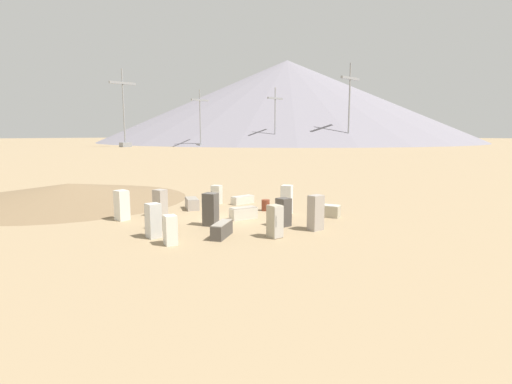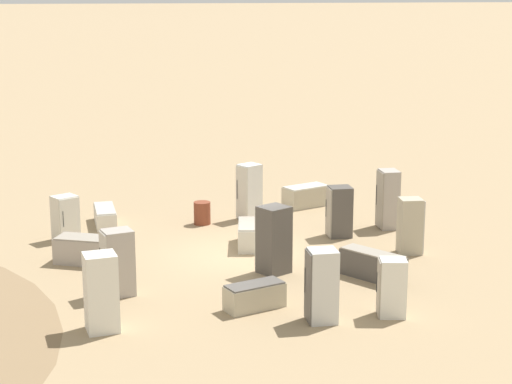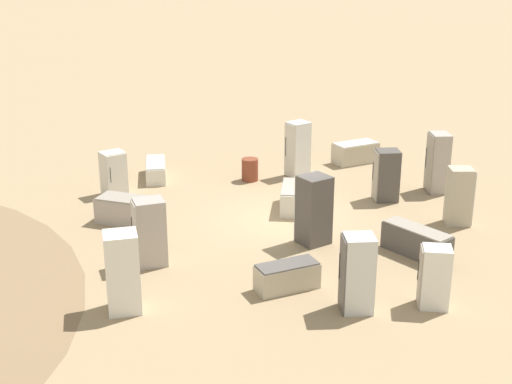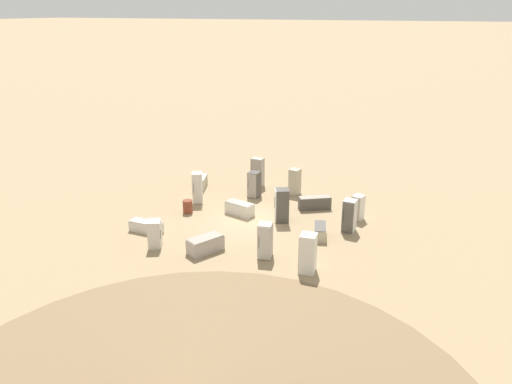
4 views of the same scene
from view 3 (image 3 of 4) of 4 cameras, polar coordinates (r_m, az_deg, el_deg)
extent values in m
plane|color=#9E8460|center=(20.97, 1.88, -2.20)|extent=(1000.00, 1000.00, 0.00)
cube|color=#B2A88E|center=(21.16, 15.92, -0.34)|extent=(0.68, 0.71, 1.68)
cube|color=#BCB7AD|center=(21.26, 16.80, -0.33)|extent=(0.58, 0.11, 1.62)
cylinder|color=#2D2D2D|center=(21.05, 17.06, -0.32)|extent=(0.02, 0.02, 0.59)
cube|color=#4C4742|center=(22.61, 10.43, 1.31)|extent=(0.70, 0.73, 1.63)
cube|color=gray|center=(22.52, 9.52, 1.29)|extent=(0.63, 0.07, 1.56)
cylinder|color=#2D2D2D|center=(22.70, 9.33, 1.67)|extent=(0.02, 0.02, 0.57)
cube|color=#4C4742|center=(18.97, 12.71, -3.95)|extent=(1.91, 1.52, 0.73)
cube|color=gray|center=(18.82, 12.79, -2.88)|extent=(1.83, 1.46, 0.04)
cube|color=beige|center=(21.66, 3.01, -0.50)|extent=(1.79, 1.07, 0.70)
cube|color=gray|center=(21.53, 3.02, 0.43)|extent=(1.72, 1.03, 0.04)
cube|color=white|center=(24.59, 3.38, 3.45)|extent=(0.84, 0.87, 1.91)
cube|color=beige|center=(24.38, 2.73, 3.32)|extent=(0.53, 0.30, 1.83)
cylinder|color=#2D2D2D|center=(24.50, 2.38, 3.64)|extent=(0.02, 0.02, 0.67)
cube|color=#B2A88E|center=(16.83, 2.50, -6.82)|extent=(1.03, 1.61, 0.61)
cube|color=#56514C|center=(16.68, 2.52, -5.81)|extent=(0.99, 1.54, 0.04)
cube|color=#B2A88E|center=(26.41, 7.96, 3.09)|extent=(1.29, 1.79, 0.72)
cube|color=beige|center=(26.30, 8.00, 3.89)|extent=(1.24, 1.72, 0.04)
cube|color=#A89E93|center=(18.01, -8.46, -3.22)|extent=(0.78, 0.85, 1.73)
cube|color=#BCB7AD|center=(17.95, -9.67, -3.37)|extent=(0.61, 0.17, 1.66)
cylinder|color=#2D2D2D|center=(18.12, -9.90, -2.87)|extent=(0.02, 0.02, 0.61)
cube|color=beige|center=(24.72, -8.03, 1.73)|extent=(1.83, 0.67, 0.56)
cube|color=#BCB7AD|center=(24.63, -8.06, 2.39)|extent=(1.76, 0.64, 0.04)
cube|color=#4C4742|center=(19.09, 4.66, -1.45)|extent=(0.98, 0.99, 1.90)
cube|color=silver|center=(19.37, 3.97, -1.12)|extent=(0.36, 0.66, 1.82)
cylinder|color=#2D2D2D|center=(19.51, 4.53, -0.68)|extent=(0.02, 0.02, 0.66)
cube|color=silver|center=(16.37, 14.15, -6.64)|extent=(0.70, 0.74, 1.43)
cube|color=gray|center=(16.33, 12.99, -6.60)|extent=(0.53, 0.17, 1.38)
cylinder|color=#2D2D2D|center=(16.47, 12.85, -6.08)|extent=(0.02, 0.02, 0.50)
cube|color=silver|center=(15.89, -10.64, -6.35)|extent=(0.75, 0.79, 1.85)
cube|color=beige|center=(16.21, -10.72, -5.81)|extent=(0.12, 0.69, 1.78)
cylinder|color=#2D2D2D|center=(16.21, -9.85, -5.39)|extent=(0.02, 0.02, 0.65)
cube|color=beige|center=(23.26, -11.33, 1.50)|extent=(0.86, 0.91, 1.41)
cube|color=silver|center=(22.98, -11.01, 1.30)|extent=(0.36, 0.63, 1.36)
cylinder|color=#2D2D2D|center=(22.84, -11.56, 1.33)|extent=(0.02, 0.02, 0.49)
cube|color=silver|center=(15.82, 8.17, -6.48)|extent=(0.68, 0.69, 1.77)
cube|color=#56514C|center=(15.75, 6.92, -6.54)|extent=(0.62, 0.08, 1.70)
cylinder|color=#2D2D2D|center=(15.91, 6.68, -5.90)|extent=(0.02, 0.02, 0.62)
cube|color=#A89E93|center=(23.71, 14.37, 2.29)|extent=(0.80, 0.62, 1.95)
cube|color=gray|center=(23.62, 13.67, 2.28)|extent=(0.73, 0.09, 1.87)
cylinder|color=#2D2D2D|center=(23.83, 13.44, 2.70)|extent=(0.02, 0.02, 0.68)
cube|color=#A89E93|center=(20.90, -10.22, -1.51)|extent=(1.49, 1.94, 0.74)
cube|color=gray|center=(20.76, -10.28, -0.50)|extent=(1.43, 1.86, 0.04)
cylinder|color=brown|center=(24.21, -0.49, 1.80)|extent=(0.56, 0.56, 0.76)
camera|label=1|loc=(22.66, 71.47, -0.24)|focal=28.00mm
camera|label=2|loc=(4.94, -163.19, -20.32)|focal=60.00mm
camera|label=4|loc=(22.28, -78.79, 13.39)|focal=35.00mm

